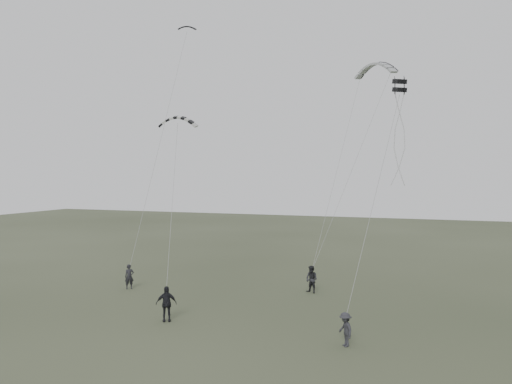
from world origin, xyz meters
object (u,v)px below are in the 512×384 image
(flyer_left, at_px, (129,277))
(flyer_right, at_px, (312,279))
(flyer_center, at_px, (166,304))
(kite_pale_large, at_px, (375,64))
(flyer_far, at_px, (345,329))
(kite_dark_small, at_px, (187,27))
(kite_box, at_px, (400,86))
(kite_striped, at_px, (178,117))

(flyer_left, height_order, flyer_right, flyer_right)
(flyer_right, distance_m, flyer_center, 10.85)
(flyer_right, bearing_deg, kite_pale_large, 86.58)
(flyer_center, height_order, flyer_far, flyer_center)
(flyer_far, relative_size, kite_dark_small, 1.08)
(kite_pale_large, bearing_deg, flyer_left, -120.76)
(kite_dark_small, bearing_deg, flyer_center, -87.50)
(kite_box, bearing_deg, flyer_left, 139.56)
(flyer_right, relative_size, kite_striped, 0.70)
(flyer_far, bearing_deg, flyer_right, 164.92)
(kite_dark_small, distance_m, kite_pale_large, 15.39)
(flyer_far, xyz_separation_m, kite_pale_large, (-0.65, 16.11, 15.67))
(kite_box, bearing_deg, kite_striped, 136.31)
(flyer_left, xyz_separation_m, flyer_far, (16.29, -6.50, -0.06))
(flyer_far, distance_m, kite_box, 13.09)
(flyer_left, relative_size, kite_striped, 0.66)
(kite_dark_small, distance_m, kite_striped, 10.79)
(kite_dark_small, distance_m, kite_box, 20.72)
(kite_pale_large, xyz_separation_m, kite_striped, (-12.02, -9.08, -4.57))
(flyer_right, relative_size, kite_dark_small, 1.24)
(kite_pale_large, bearing_deg, flyer_far, -60.00)
(flyer_center, relative_size, kite_pale_large, 0.56)
(flyer_center, bearing_deg, flyer_far, -33.57)
(flyer_left, distance_m, kite_dark_small, 20.46)
(flyer_far, bearing_deg, kite_striped, -156.36)
(flyer_far, relative_size, kite_box, 2.33)
(flyer_right, xyz_separation_m, kite_striped, (-8.68, -2.72, 10.98))
(kite_pale_large, bearing_deg, flyer_center, -93.21)
(flyer_center, distance_m, kite_box, 17.29)
(flyer_left, bearing_deg, flyer_far, -64.54)
(flyer_right, height_order, flyer_center, flyer_center)
(flyer_left, height_order, kite_pale_large, kite_pale_large)
(flyer_far, relative_size, kite_pale_large, 0.46)
(kite_box, bearing_deg, kite_pale_large, 67.79)
(flyer_right, xyz_separation_m, kite_box, (5.97, -4.86, 11.86))
(flyer_far, height_order, kite_pale_large, kite_pale_large)
(kite_dark_small, bearing_deg, flyer_right, -38.95)
(flyer_center, xyz_separation_m, flyer_far, (9.90, -0.64, -0.16))
(flyer_right, relative_size, kite_pale_large, 0.54)
(kite_dark_small, xyz_separation_m, kite_striped, (2.72, -6.50, -8.17))
(flyer_far, distance_m, kite_striped, 18.25)
(flyer_right, relative_size, flyer_center, 0.96)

